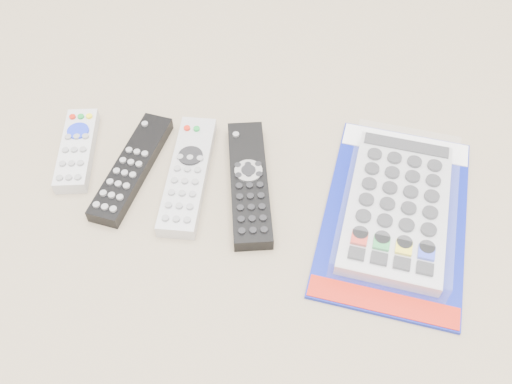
# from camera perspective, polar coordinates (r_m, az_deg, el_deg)

# --- Properties ---
(remote_small_grey) EXTENTS (0.06, 0.15, 0.02)m
(remote_small_grey) POSITION_cam_1_polar(r_m,az_deg,el_deg) (0.82, -17.46, 4.09)
(remote_small_grey) COLOR #B6B6B8
(remote_small_grey) RESTS_ON ground
(remote_slim_black) EXTENTS (0.07, 0.19, 0.02)m
(remote_slim_black) POSITION_cam_1_polar(r_m,az_deg,el_deg) (0.78, -12.31, 2.39)
(remote_slim_black) COLOR black
(remote_slim_black) RESTS_ON ground
(remote_silver_dvd) EXTENTS (0.05, 0.19, 0.02)m
(remote_silver_dvd) POSITION_cam_1_polar(r_m,az_deg,el_deg) (0.76, -6.81, 1.74)
(remote_silver_dvd) COLOR #B6B6BA
(remote_silver_dvd) RESTS_ON ground
(remote_large_black) EXTENTS (0.08, 0.21, 0.02)m
(remote_large_black) POSITION_cam_1_polar(r_m,az_deg,el_deg) (0.74, -0.70, 0.95)
(remote_large_black) COLOR black
(remote_large_black) RESTS_ON ground
(jumbo_remote_packaged) EXTENTS (0.21, 0.31, 0.04)m
(jumbo_remote_packaged) POSITION_cam_1_polar(r_m,az_deg,el_deg) (0.74, 13.96, -1.30)
(jumbo_remote_packaged) COLOR #0D1A92
(jumbo_remote_packaged) RESTS_ON ground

